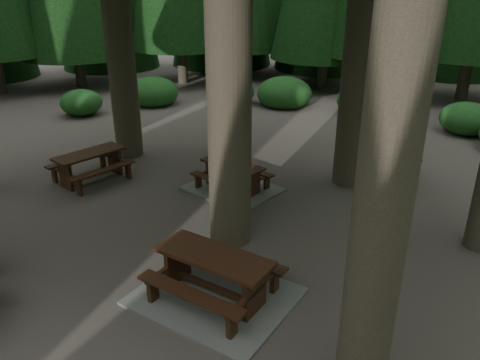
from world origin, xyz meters
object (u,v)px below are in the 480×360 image
at_px(picnic_table_c, 232,181).
at_px(picnic_table_b, 90,162).
at_px(picnic_table_d, 384,158).
at_px(picnic_table_a, 215,283).

bearing_deg(picnic_table_c, picnic_table_b, -147.05).
bearing_deg(picnic_table_c, picnic_table_d, 56.22).
bearing_deg(picnic_table_a, picnic_table_d, 84.14).
xyz_separation_m(picnic_table_a, picnic_table_b, (-5.29, 3.10, 0.23)).
distance_m(picnic_table_c, picnic_table_d, 4.25).
relative_size(picnic_table_b, picnic_table_c, 0.85).
bearing_deg(picnic_table_c, picnic_table_a, -50.85).
height_order(picnic_table_a, picnic_table_c, picnic_table_a).
distance_m(picnic_table_a, picnic_table_d, 6.97).
height_order(picnic_table_c, picnic_table_d, picnic_table_c).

